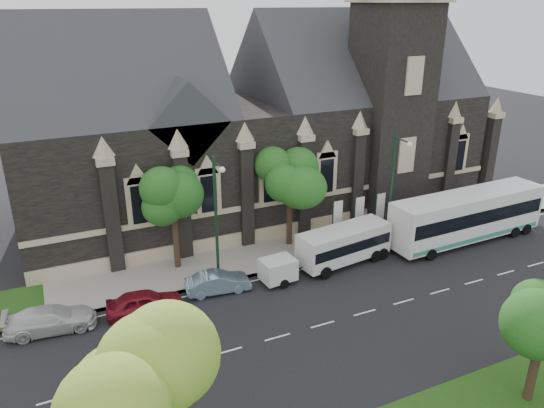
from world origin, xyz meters
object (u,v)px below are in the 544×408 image
banner_flag_left (336,217)px  banner_flag_center (358,213)px  tree_walk_right (291,174)px  car_far_white (51,319)px  tree_walk_left (175,192)px  street_lamp_near (393,185)px  car_far_red (145,303)px  tour_coach (467,216)px  shuttle_bus (344,243)px  street_lamp_mid (217,215)px  tree_park_near (148,391)px  banner_flag_right (379,209)px  box_trailer (278,270)px  sedan (218,282)px

banner_flag_left → banner_flag_center: size_ratio=1.00×
tree_walk_right → car_far_white: tree_walk_right is taller
tree_walk_left → street_lamp_near: street_lamp_near is taller
banner_flag_center → car_far_red: size_ratio=0.87×
tree_walk_right → tour_coach: tree_walk_right is taller
shuttle_bus → car_far_white: size_ratio=1.45×
tour_coach → car_far_white: (-30.93, 0.83, -1.42)m
car_far_red → car_far_white: 5.39m
banner_flag_left → car_far_white: banner_flag_left is taller
banner_flag_left → car_far_white: size_ratio=0.78×
car_far_red → street_lamp_mid: bearing=-68.1°
car_far_red → tour_coach: bearing=-84.2°
tree_walk_left → car_far_red: size_ratio=1.66×
tree_walk_left → street_lamp_near: 16.22m
street_lamp_mid → banner_flag_center: size_ratio=2.25×
banner_flag_center → tour_coach: (7.92, -3.63, -0.22)m
tree_park_near → car_far_white: size_ratio=1.68×
banner_flag_center → banner_flag_right: (2.00, 0.00, 0.00)m
street_lamp_mid → banner_flag_left: size_ratio=2.25×
banner_flag_left → shuttle_bus: banner_flag_left is taller
tour_coach → street_lamp_near: bearing=162.7°
street_lamp_near → banner_flag_right: bearing=81.4°
street_lamp_mid → shuttle_bus: (9.28, -0.95, -3.51)m
street_lamp_mid → box_trailer: street_lamp_mid is taller
tree_park_near → banner_flag_left: bearing=44.5°
tree_walk_right → tree_walk_left: bearing=-179.9°
street_lamp_near → car_far_white: (-24.72, -0.89, -4.37)m
box_trailer → sedan: 4.17m
banner_flag_left → tour_coach: bearing=-20.1°
banner_flag_center → shuttle_bus: banner_flag_center is taller
tree_walk_left → car_far_red: bearing=-124.9°
car_far_white → tour_coach: bearing=-86.3°
banner_flag_left → tree_walk_right: bearing=150.9°
tree_park_near → car_far_red: size_ratio=1.86×
tree_walk_left → street_lamp_near: size_ratio=0.85×
shuttle_bus → sedan: 9.75m
street_lamp_near → street_lamp_mid: (-14.00, 0.00, 0.00)m
banner_flag_right → car_far_red: banner_flag_right is taller
street_lamp_near → banner_flag_center: bearing=131.9°
tree_walk_right → box_trailer: 7.85m
tree_walk_right → box_trailer: size_ratio=2.32×
tree_walk_left → car_far_red: tree_walk_left is taller
tree_walk_right → banner_flag_center: size_ratio=1.95×
car_far_white → car_far_red: bearing=-91.1°
street_lamp_mid → car_far_red: street_lamp_mid is taller
street_lamp_near → shuttle_bus: 5.95m
tree_walk_left → shuttle_bus: (11.08, -4.56, -4.13)m
banner_flag_right → tour_coach: banner_flag_right is taller
shuttle_bus → box_trailer: 5.65m
street_lamp_near → street_lamp_mid: bearing=180.0°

